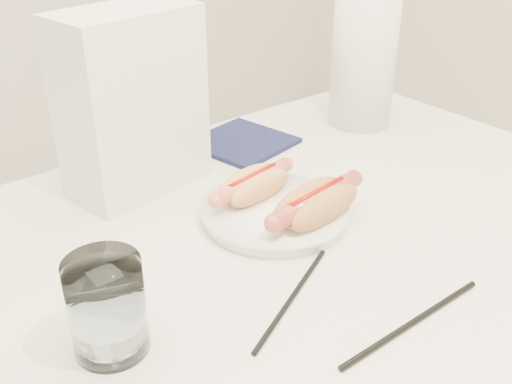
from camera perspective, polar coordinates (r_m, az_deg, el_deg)
table at (r=0.84m, az=1.69°, el=-8.41°), size 1.20×0.80×0.75m
plate at (r=0.86m, az=1.81°, el=-2.11°), size 0.23×0.23×0.02m
hotdog_left at (r=0.87m, az=-0.29°, el=0.64°), size 0.15×0.08×0.04m
hotdog_right at (r=0.82m, az=5.79°, el=-1.14°), size 0.18×0.09×0.05m
water_glass at (r=0.63m, az=-14.08°, el=-10.61°), size 0.08×0.08×0.11m
chopstick_near at (r=0.71m, az=3.49°, el=-10.02°), size 0.19×0.10×0.01m
chopstick_far at (r=0.70m, az=14.78°, el=-11.99°), size 0.23×0.01×0.01m
napkin_box at (r=0.91m, az=-11.81°, el=8.37°), size 0.22×0.15×0.27m
navy_napkin at (r=1.09m, az=-1.35°, el=4.80°), size 0.19×0.19×0.01m
paper_towel_roll at (r=1.16m, az=10.30°, el=12.82°), size 0.14×0.14×0.27m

